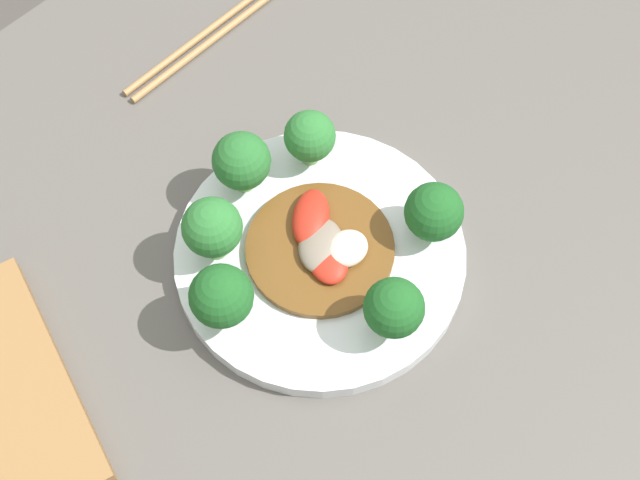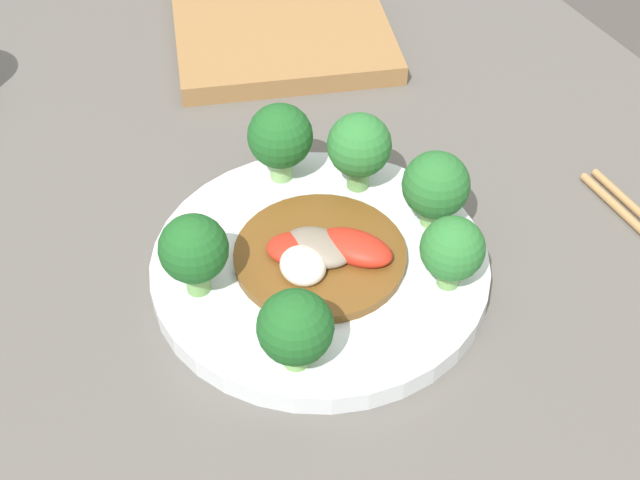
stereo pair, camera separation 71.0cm
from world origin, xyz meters
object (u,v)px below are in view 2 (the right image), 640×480
object	(u,v)px
plate	(320,267)
cutting_board	(281,27)
broccoli_north	(436,186)
broccoli_southeast	(295,328)
stirfry_center	(321,253)
broccoli_south	(194,250)
broccoli_northwest	(359,147)
broccoli_northeast	(452,250)
broccoli_west	(280,137)

from	to	relation	value
plate	cutting_board	size ratio (longest dim) A/B	0.95
plate	broccoli_north	xyz separation A→B (m)	(0.00, 0.10, 0.05)
broccoli_southeast	cutting_board	bearing A→B (deg)	157.30
broccoli_north	cutting_board	xyz separation A→B (m)	(-0.33, 0.02, -0.04)
stirfry_center	cutting_board	world-z (taller)	stirfry_center
plate	broccoli_south	world-z (taller)	broccoli_south
broccoli_south	cutting_board	bearing A→B (deg)	146.79
broccoli_northwest	broccoli_northeast	size ratio (longest dim) A/B	1.15
broccoli_west	plate	bearing A→B (deg)	-7.50
plate	broccoli_northwest	xyz separation A→B (m)	(-0.06, 0.06, 0.05)
broccoli_north	broccoli_southeast	bearing A→B (deg)	-62.86
broccoli_southeast	broccoli_north	distance (m)	0.17
broccoli_northeast	broccoli_west	world-z (taller)	broccoli_west
plate	broccoli_south	xyz separation A→B (m)	(-0.01, -0.09, 0.05)
plate	broccoli_northeast	xyz separation A→B (m)	(0.06, 0.07, 0.04)
broccoli_northwest	broccoli_west	bearing A→B (deg)	-126.16
broccoli_west	broccoli_southeast	bearing A→B (deg)	-21.20
broccoli_northeast	broccoli_north	distance (m)	0.07
broccoli_west	stirfry_center	world-z (taller)	broccoli_west
broccoli_south	cutting_board	distance (m)	0.38
broccoli_south	broccoli_north	xyz separation A→B (m)	(0.01, 0.19, -0.00)
broccoli_northwest	broccoli_west	xyz separation A→B (m)	(-0.04, -0.05, 0.00)
broccoli_northeast	stirfry_center	bearing A→B (deg)	-129.43
broccoli_northwest	broccoli_southeast	world-z (taller)	broccoli_northwest
broccoli_northwest	broccoli_north	xyz separation A→B (m)	(0.06, 0.03, -0.00)
broccoli_west	broccoli_south	bearing A→B (deg)	-50.04
broccoli_northeast	broccoli_north	size ratio (longest dim) A/B	0.92
broccoli_west	stirfry_center	bearing A→B (deg)	-7.47
broccoli_northeast	broccoli_south	xyz separation A→B (m)	(-0.07, -0.17, 0.01)
broccoli_northeast	cutting_board	world-z (taller)	broccoli_northeast
plate	cutting_board	distance (m)	0.34
plate	broccoli_south	distance (m)	0.10
broccoli_northeast	broccoli_southeast	xyz separation A→B (m)	(0.02, -0.13, 0.00)
cutting_board	broccoli_southeast	bearing A→B (deg)	-22.70
broccoli_south	stirfry_center	xyz separation A→B (m)	(0.01, 0.09, -0.03)
broccoli_northwest	cutting_board	xyz separation A→B (m)	(-0.26, 0.05, -0.05)
broccoli_northwest	stirfry_center	xyz separation A→B (m)	(0.06, -0.06, -0.03)
broccoli_northwest	broccoli_north	bearing A→B (deg)	26.64
broccoli_northeast	broccoli_southeast	bearing A→B (deg)	-82.44
broccoli_southeast	stirfry_center	bearing A→B (deg)	144.04
broccoli_northwest	plate	bearing A→B (deg)	-46.07
broccoli_north	broccoli_northwest	bearing A→B (deg)	-153.36
broccoli_northwest	stirfry_center	bearing A→B (deg)	-45.09
stirfry_center	broccoli_north	bearing A→B (deg)	90.47
plate	stirfry_center	distance (m)	0.02
stirfry_center	broccoli_south	bearing A→B (deg)	-98.47
broccoli_northeast	broccoli_south	size ratio (longest dim) A/B	0.89
broccoli_west	broccoli_north	world-z (taller)	broccoli_west
broccoli_southeast	broccoli_west	distance (m)	0.19
broccoli_north	cutting_board	distance (m)	0.33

